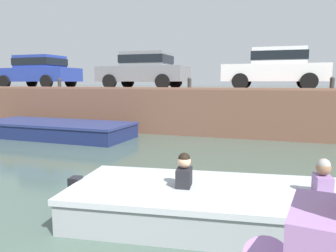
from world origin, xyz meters
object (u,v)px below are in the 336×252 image
at_px(car_left_inner_grey, 145,69).
at_px(mooring_bollard_mid, 189,83).
at_px(boat_moored_west_navy, 49,129).
at_px(car_leftmost_blue, 39,70).
at_px(mooring_bollard_east, 332,83).
at_px(motorboat_passing, 278,209).
at_px(mooring_bollard_west, 59,83).
at_px(car_centre_white, 276,67).

bearing_deg(car_left_inner_grey, mooring_bollard_mid, -33.32).
distance_m(boat_moored_west_navy, car_left_inner_grey, 4.80).
relative_size(boat_moored_west_navy, car_left_inner_grey, 1.76).
relative_size(car_leftmost_blue, mooring_bollard_east, 8.85).
bearing_deg(car_left_inner_grey, boat_moored_west_navy, -122.48).
bearing_deg(mooring_bollard_mid, motorboat_passing, -65.92).
bearing_deg(mooring_bollard_east, boat_moored_west_navy, -168.26).
height_order(car_left_inner_grey, mooring_bollard_mid, car_left_inner_grey).
relative_size(car_left_inner_grey, mooring_bollard_west, 8.63).
height_order(car_leftmost_blue, car_left_inner_grey, same).
bearing_deg(boat_moored_west_navy, mooring_bollard_west, 115.76).
xyz_separation_m(motorboat_passing, mooring_bollard_east, (1.51, 7.18, 1.68)).
bearing_deg(mooring_bollard_east, motorboat_passing, -101.91).
distance_m(car_leftmost_blue, mooring_bollard_mid, 8.24).
distance_m(boat_moored_west_navy, mooring_bollard_mid, 5.38).
height_order(mooring_bollard_mid, mooring_bollard_east, same).
xyz_separation_m(boat_moored_west_navy, mooring_bollard_west, (-0.95, 1.96, 1.66)).
relative_size(boat_moored_west_navy, mooring_bollard_west, 15.18).
distance_m(car_left_inner_grey, car_centre_white, 5.41).
xyz_separation_m(car_centre_white, mooring_bollard_east, (1.77, -1.61, -0.60)).
bearing_deg(car_centre_white, car_leftmost_blue, -179.99).
distance_m(car_leftmost_blue, mooring_bollard_west, 2.94).
bearing_deg(mooring_bollard_mid, mooring_bollard_west, 180.00).
relative_size(car_left_inner_grey, car_centre_white, 1.00).
bearing_deg(mooring_bollard_mid, car_centre_white, 28.60).
xyz_separation_m(boat_moored_west_navy, motorboat_passing, (7.93, -5.22, -0.02)).
bearing_deg(car_centre_white, mooring_bollard_mid, -151.40).
relative_size(car_centre_white, mooring_bollard_west, 8.63).
xyz_separation_m(car_leftmost_blue, mooring_bollard_mid, (8.06, -1.61, -0.61)).
bearing_deg(car_leftmost_blue, mooring_bollard_mid, -11.30).
distance_m(motorboat_passing, car_centre_white, 9.09).
height_order(motorboat_passing, mooring_bollard_west, mooring_bollard_west).
xyz_separation_m(car_leftmost_blue, mooring_bollard_west, (2.38, -1.61, -0.61)).
bearing_deg(motorboat_passing, car_centre_white, 91.65).
height_order(car_left_inner_grey, car_centre_white, same).
height_order(car_leftmost_blue, mooring_bollard_west, car_leftmost_blue).
xyz_separation_m(car_left_inner_grey, mooring_bollard_east, (7.17, -1.61, -0.61)).
relative_size(mooring_bollard_mid, mooring_bollard_east, 1.00).
distance_m(boat_moored_west_navy, mooring_bollard_east, 9.79).
xyz_separation_m(mooring_bollard_west, mooring_bollard_mid, (5.67, 0.00, 0.00)).
distance_m(car_left_inner_grey, mooring_bollard_west, 3.65).
bearing_deg(car_left_inner_grey, mooring_bollard_west, -153.44).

